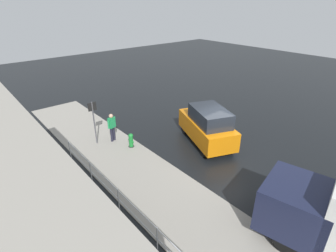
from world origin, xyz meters
name	(u,v)px	position (x,y,z in m)	size (l,w,h in m)	color
ground_plane	(221,153)	(0.00, 0.00, 0.00)	(60.00, 60.00, 0.00)	black
kerb_strip	(155,188)	(0.00, 4.20, 0.02)	(24.00, 3.20, 0.04)	gray
moving_hatchback	(207,126)	(1.25, -0.26, 1.03)	(4.25, 3.04, 2.06)	orange
fire_hydrant	(131,141)	(3.47, 3.12, 0.40)	(0.42, 0.31, 0.80)	#197A2D
pedestrian	(112,125)	(4.66, 3.52, 0.96)	(0.34, 0.55, 1.62)	#1E8C4C
metal_railing	(118,196)	(-0.18, 6.01, 0.73)	(9.07, 0.04, 1.05)	#B7BABF
sign_post	(94,117)	(4.98, 4.34, 1.58)	(0.07, 0.44, 2.40)	#4C4C51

